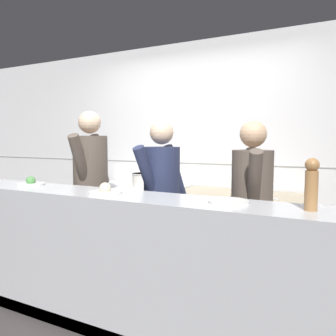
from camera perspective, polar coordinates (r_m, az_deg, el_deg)
name	(u,v)px	position (r m, az deg, el deg)	size (l,w,h in m)	color
ground_plane	(123,313)	(3.00, -7.84, -23.69)	(14.00, 14.00, 0.00)	#383333
wall_back_tiled	(195,151)	(4.01, 4.64, 2.99)	(8.00, 0.06, 2.60)	white
oven_range	(137,222)	(4.04, -5.46, -9.29)	(1.17, 0.71, 0.89)	#38383D
prep_counter	(238,236)	(3.56, 12.06, -11.44)	(1.29, 0.65, 0.88)	gray
pass_counter	(117,261)	(2.62, -8.86, -15.75)	(3.17, 0.45, 1.03)	#B7BABF
stock_pot	(142,179)	(3.92, -4.61, -1.93)	(0.24, 0.24, 0.15)	beige
mixing_bowl_steel	(254,189)	(3.46, 14.77, -3.64)	(0.29, 0.29, 0.09)	#B7BABF
chefs_knife	(261,196)	(3.33, 15.94, -4.70)	(0.31, 0.23, 0.02)	#B7BABF
plated_dish_main	(31,183)	(3.16, -22.77, -2.42)	(0.23, 0.23, 0.08)	white
plated_dish_appetiser	(105,191)	(2.51, -10.88, -3.94)	(0.25, 0.25, 0.09)	white
plated_dish_dessert	(228,202)	(2.14, 10.48, -5.76)	(0.26, 0.26, 0.02)	white
pepper_mill	(312,183)	(2.03, 23.72, -2.41)	(0.08, 0.08, 0.30)	#AD7A47
chef_head_cook	(91,186)	(3.48, -13.28, -3.04)	(0.42, 0.75, 1.73)	black
chef_sous	(162,200)	(2.97, -1.09, -5.57)	(0.39, 0.70, 1.61)	black
chef_line	(252,209)	(2.71, 14.35, -7.00)	(0.40, 0.69, 1.59)	black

